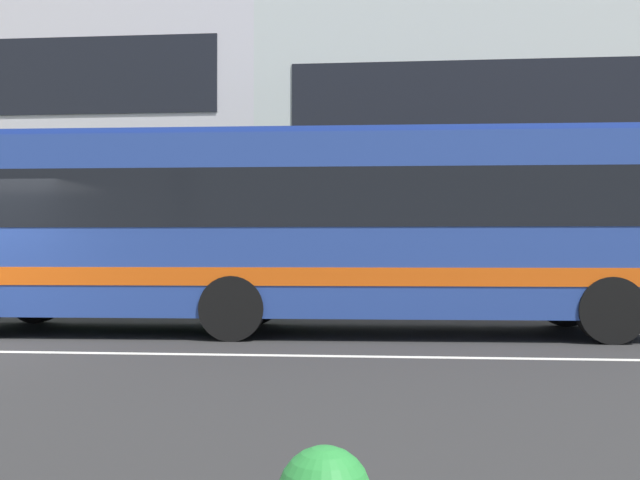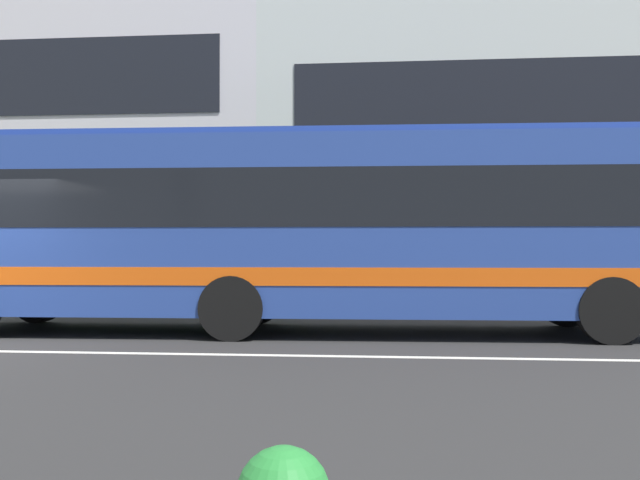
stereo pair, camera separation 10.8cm
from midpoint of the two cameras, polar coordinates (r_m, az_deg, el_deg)
The scene contains 2 objects.
hedge_row_far at distance 17.89m, azimuth -21.78°, elevation -3.73°, with size 12.94×1.10×0.91m, color #3B6A35.
transit_bus at distance 12.00m, azimuth -2.32°, elevation 1.27°, with size 11.97×2.93×3.32m.
Camera 2 is at (6.35, -9.25, 1.41)m, focal length 39.63 mm.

